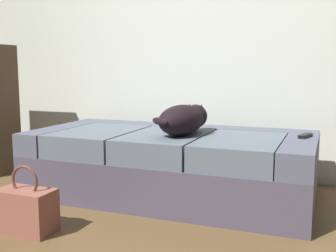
{
  "coord_description": "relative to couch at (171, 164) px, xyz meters",
  "views": [
    {
      "loc": [
        1.04,
        -1.61,
        0.9
      ],
      "look_at": [
        0.0,
        1.02,
        0.51
      ],
      "focal_mm": 44.15,
      "sensor_mm": 36.0,
      "label": 1
    }
  ],
  "objects": [
    {
      "name": "handbag",
      "position": [
        -0.5,
        -0.92,
        -0.1
      ],
      "size": [
        0.32,
        0.18,
        0.38
      ],
      "color": "#905243",
      "rests_on": "ground"
    },
    {
      "name": "dog_dark",
      "position": [
        0.12,
        -0.06,
        0.33
      ],
      "size": [
        0.32,
        0.6,
        0.2
      ],
      "color": "black",
      "rests_on": "couch"
    },
    {
      "name": "couch",
      "position": [
        0.0,
        0.0,
        0.0
      ],
      "size": [
        1.96,
        0.96,
        0.46
      ],
      "color": "#4C4557",
      "rests_on": "ground"
    },
    {
      "name": "back_wall",
      "position": [
        0.0,
        0.72,
        1.17
      ],
      "size": [
        6.4,
        0.1,
        2.8
      ],
      "primitive_type": "cube",
      "color": "silver",
      "rests_on": "ground"
    },
    {
      "name": "tv_remote",
      "position": [
        0.9,
        0.11,
        0.24
      ],
      "size": [
        0.09,
        0.16,
        0.02
      ],
      "primitive_type": "cube",
      "rotation": [
        0.0,
        0.0,
        -0.3
      ],
      "color": "black",
      "rests_on": "couch"
    }
  ]
}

